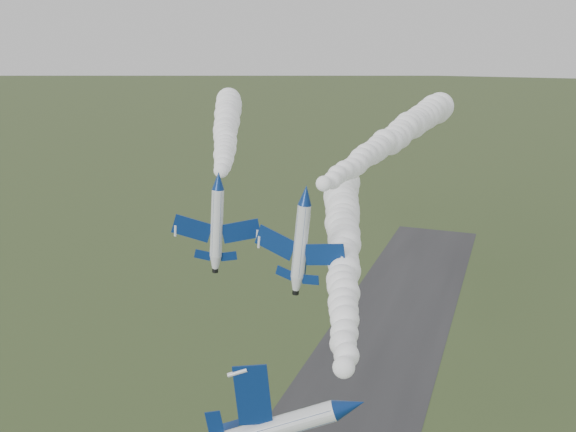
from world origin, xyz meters
TOP-DOWN VIEW (x-y plane):
  - jet_lead at (12.82, -0.85)m, footprint 5.77×12.72m
  - smoke_trail_jet_lead at (3.60, 30.63)m, footprint 23.59×57.89m
  - jet_pair_left at (-8.69, 22.75)m, footprint 9.92×11.42m
  - smoke_trail_jet_pair_left at (-24.89, 59.08)m, footprint 32.43×71.21m
  - jet_pair_right at (1.55, 22.50)m, footprint 10.49×12.60m
  - smoke_trail_jet_pair_right at (4.53, 55.89)m, footprint 9.83×61.42m

SIDE VIEW (x-z plane):
  - jet_lead at x=12.82m, z-range 29.32..39.47m
  - smoke_trail_jet_lead at x=3.60m, z-range 33.20..38.41m
  - jet_pair_right at x=1.55m, z-range 41.81..44.96m
  - jet_pair_left at x=-8.69m, z-range 42.64..45.60m
  - smoke_trail_jet_pair_left at x=-24.89m, z-range 42.03..47.50m
  - smoke_trail_jet_pair_right at x=4.53m, z-range 42.38..47.71m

